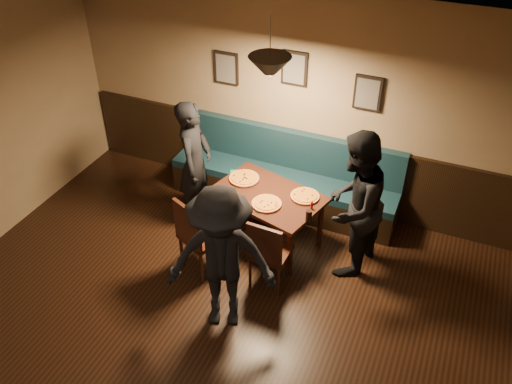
{
  "coord_description": "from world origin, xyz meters",
  "views": [
    {
      "loc": [
        1.93,
        -2.2,
        4.41
      ],
      "look_at": [
        0.07,
        2.14,
        0.95
      ],
      "focal_mm": 37.54,
      "sensor_mm": 36.0,
      "label": 1
    }
  ],
  "objects_px": {
    "booth_bench": "(283,174)",
    "diner_left": "(195,163)",
    "dining_table": "(267,217)",
    "diner_front": "(221,260)",
    "chair_near_left": "(203,234)",
    "chair_near_right": "(271,250)",
    "soda_glass": "(309,216)",
    "tabasco_bottle": "(312,205)",
    "diner_right": "(353,205)"
  },
  "relations": [
    {
      "from": "diner_right",
      "to": "tabasco_bottle",
      "type": "relative_size",
      "value": 13.66
    },
    {
      "from": "tabasco_bottle",
      "to": "booth_bench",
      "type": "bearing_deg",
      "value": 129.41
    },
    {
      "from": "booth_bench",
      "to": "chair_near_left",
      "type": "height_order",
      "value": "booth_bench"
    },
    {
      "from": "dining_table",
      "to": "diner_front",
      "type": "bearing_deg",
      "value": -72.15
    },
    {
      "from": "dining_table",
      "to": "diner_front",
      "type": "xyz_separation_m",
      "value": [
        0.07,
        -1.36,
        0.49
      ]
    },
    {
      "from": "booth_bench",
      "to": "chair_near_left",
      "type": "xyz_separation_m",
      "value": [
        -0.4,
        -1.46,
        -0.01
      ]
    },
    {
      "from": "dining_table",
      "to": "chair_near_left",
      "type": "distance_m",
      "value": 0.9
    },
    {
      "from": "diner_front",
      "to": "soda_glass",
      "type": "distance_m",
      "value": 1.2
    },
    {
      "from": "diner_left",
      "to": "tabasco_bottle",
      "type": "relative_size",
      "value": 12.8
    },
    {
      "from": "diner_left",
      "to": "soda_glass",
      "type": "xyz_separation_m",
      "value": [
        1.59,
        -0.34,
        -0.07
      ]
    },
    {
      "from": "booth_bench",
      "to": "diner_left",
      "type": "distance_m",
      "value": 1.17
    },
    {
      "from": "diner_right",
      "to": "chair_near_left",
      "type": "bearing_deg",
      "value": -55.4
    },
    {
      "from": "soda_glass",
      "to": "tabasco_bottle",
      "type": "bearing_deg",
      "value": 99.25
    },
    {
      "from": "diner_left",
      "to": "chair_near_left",
      "type": "bearing_deg",
      "value": -157.41
    },
    {
      "from": "chair_near_right",
      "to": "dining_table",
      "type": "bearing_deg",
      "value": 117.77
    },
    {
      "from": "chair_near_left",
      "to": "tabasco_bottle",
      "type": "distance_m",
      "value": 1.27
    },
    {
      "from": "diner_left",
      "to": "diner_front",
      "type": "distance_m",
      "value": 1.77
    },
    {
      "from": "soda_glass",
      "to": "tabasco_bottle",
      "type": "relative_size",
      "value": 1.16
    },
    {
      "from": "dining_table",
      "to": "diner_right",
      "type": "bearing_deg",
      "value": 11.12
    },
    {
      "from": "diner_left",
      "to": "diner_right",
      "type": "height_order",
      "value": "diner_right"
    },
    {
      "from": "diner_right",
      "to": "soda_glass",
      "type": "distance_m",
      "value": 0.5
    },
    {
      "from": "diner_front",
      "to": "diner_left",
      "type": "bearing_deg",
      "value": 107.75
    },
    {
      "from": "diner_right",
      "to": "booth_bench",
      "type": "bearing_deg",
      "value": -115.0
    },
    {
      "from": "diner_left",
      "to": "booth_bench",
      "type": "bearing_deg",
      "value": -64.75
    },
    {
      "from": "dining_table",
      "to": "diner_right",
      "type": "distance_m",
      "value": 1.16
    },
    {
      "from": "diner_right",
      "to": "dining_table",
      "type": "bearing_deg",
      "value": -83.62
    },
    {
      "from": "diner_left",
      "to": "diner_right",
      "type": "bearing_deg",
      "value": -103.69
    },
    {
      "from": "dining_table",
      "to": "chair_near_right",
      "type": "distance_m",
      "value": 0.73
    },
    {
      "from": "booth_bench",
      "to": "tabasco_bottle",
      "type": "relative_size",
      "value": 23.3
    },
    {
      "from": "booth_bench",
      "to": "dining_table",
      "type": "xyz_separation_m",
      "value": [
        0.07,
        -0.71,
        -0.16
      ]
    },
    {
      "from": "chair_near_left",
      "to": "diner_left",
      "type": "height_order",
      "value": "diner_left"
    },
    {
      "from": "chair_near_left",
      "to": "chair_near_right",
      "type": "xyz_separation_m",
      "value": [
        0.78,
        0.1,
        -0.04
      ]
    },
    {
      "from": "chair_near_right",
      "to": "diner_front",
      "type": "height_order",
      "value": "diner_front"
    },
    {
      "from": "tabasco_bottle",
      "to": "chair_near_left",
      "type": "bearing_deg",
      "value": -146.56
    },
    {
      "from": "diner_left",
      "to": "dining_table",
      "type": "bearing_deg",
      "value": -103.56
    },
    {
      "from": "diner_front",
      "to": "tabasco_bottle",
      "type": "relative_size",
      "value": 12.91
    },
    {
      "from": "chair_near_right",
      "to": "diner_left",
      "type": "bearing_deg",
      "value": 153.74
    },
    {
      "from": "diner_left",
      "to": "soda_glass",
      "type": "distance_m",
      "value": 1.63
    },
    {
      "from": "chair_near_right",
      "to": "diner_right",
      "type": "height_order",
      "value": "diner_right"
    },
    {
      "from": "diner_right",
      "to": "soda_glass",
      "type": "xyz_separation_m",
      "value": [
        -0.43,
        -0.21,
        -0.13
      ]
    },
    {
      "from": "tabasco_bottle",
      "to": "dining_table",
      "type": "bearing_deg",
      "value": 173.43
    },
    {
      "from": "diner_left",
      "to": "tabasco_bottle",
      "type": "xyz_separation_m",
      "value": [
        1.55,
        -0.13,
        -0.08
      ]
    },
    {
      "from": "dining_table",
      "to": "soda_glass",
      "type": "xyz_separation_m",
      "value": [
        0.6,
        -0.28,
        0.41
      ]
    },
    {
      "from": "booth_bench",
      "to": "diner_right",
      "type": "bearing_deg",
      "value": -35.27
    },
    {
      "from": "chair_near_left",
      "to": "chair_near_right",
      "type": "relative_size",
      "value": 1.08
    },
    {
      "from": "chair_near_right",
      "to": "soda_glass",
      "type": "distance_m",
      "value": 0.56
    },
    {
      "from": "soda_glass",
      "to": "diner_front",
      "type": "bearing_deg",
      "value": -116.13
    },
    {
      "from": "chair_near_left",
      "to": "diner_front",
      "type": "bearing_deg",
      "value": -24.32
    },
    {
      "from": "booth_bench",
      "to": "soda_glass",
      "type": "xyz_separation_m",
      "value": [
        0.67,
        -0.99,
        0.25
      ]
    },
    {
      "from": "chair_near_right",
      "to": "diner_right",
      "type": "distance_m",
      "value": 1.02
    }
  ]
}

